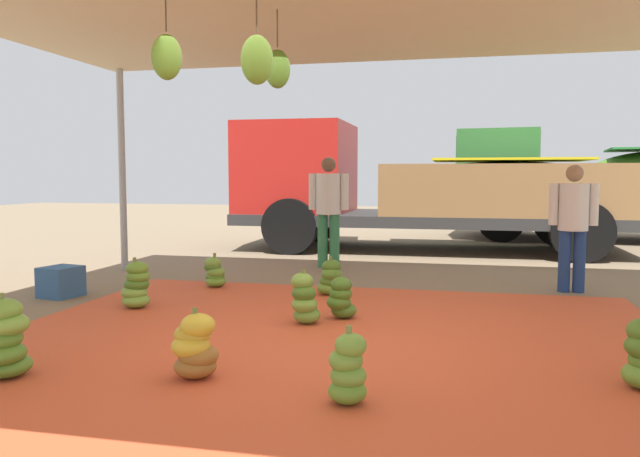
{
  "coord_description": "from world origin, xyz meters",
  "views": [
    {
      "loc": [
        1.08,
        -5.05,
        1.41
      ],
      "look_at": [
        -0.36,
        1.34,
        0.85
      ],
      "focal_mm": 34.98,
      "sensor_mm": 36.0,
      "label": 1
    }
  ],
  "objects_px": {
    "banana_bunch_1": "(341,299)",
    "cargo_truck_main": "(412,187)",
    "banana_bunch_2": "(195,347)",
    "banana_bunch_7": "(330,278)",
    "worker_1": "(329,204)",
    "worker_0": "(573,218)",
    "banana_bunch_8": "(348,370)",
    "banana_bunch_0": "(215,273)",
    "crate_1": "(61,282)",
    "cargo_truck_far": "(596,183)",
    "banana_bunch_5": "(3,341)",
    "banana_bunch_3": "(136,286)",
    "banana_bunch_6": "(305,300)"
  },
  "relations": [
    {
      "from": "banana_bunch_5",
      "to": "worker_1",
      "type": "xyz_separation_m",
      "value": [
        1.11,
        5.61,
        0.71
      ]
    },
    {
      "from": "banana_bunch_0",
      "to": "banana_bunch_2",
      "type": "xyz_separation_m",
      "value": [
        1.23,
        -3.34,
        0.04
      ]
    },
    {
      "from": "worker_0",
      "to": "banana_bunch_7",
      "type": "bearing_deg",
      "value": -162.83
    },
    {
      "from": "banana_bunch_2",
      "to": "worker_0",
      "type": "height_order",
      "value": "worker_0"
    },
    {
      "from": "banana_bunch_1",
      "to": "cargo_truck_far",
      "type": "distance_m",
      "value": 9.57
    },
    {
      "from": "banana_bunch_5",
      "to": "banana_bunch_7",
      "type": "bearing_deg",
      "value": 65.21
    },
    {
      "from": "banana_bunch_2",
      "to": "banana_bunch_7",
      "type": "xyz_separation_m",
      "value": [
        0.3,
        3.13,
        -0.02
      ]
    },
    {
      "from": "banana_bunch_1",
      "to": "worker_1",
      "type": "distance_m",
      "value": 3.53
    },
    {
      "from": "cargo_truck_far",
      "to": "worker_1",
      "type": "height_order",
      "value": "cargo_truck_far"
    },
    {
      "from": "banana_bunch_5",
      "to": "worker_1",
      "type": "relative_size",
      "value": 0.35
    },
    {
      "from": "worker_1",
      "to": "crate_1",
      "type": "distance_m",
      "value": 3.97
    },
    {
      "from": "banana_bunch_1",
      "to": "banana_bunch_7",
      "type": "xyz_separation_m",
      "value": [
        -0.35,
        1.16,
        0.0
      ]
    },
    {
      "from": "cargo_truck_main",
      "to": "cargo_truck_far",
      "type": "bearing_deg",
      "value": 35.98
    },
    {
      "from": "banana_bunch_1",
      "to": "banana_bunch_3",
      "type": "height_order",
      "value": "banana_bunch_3"
    },
    {
      "from": "banana_bunch_8",
      "to": "crate_1",
      "type": "xyz_separation_m",
      "value": [
        -3.85,
        2.63,
        -0.04
      ]
    },
    {
      "from": "crate_1",
      "to": "cargo_truck_far",
      "type": "bearing_deg",
      "value": 48.09
    },
    {
      "from": "banana_bunch_3",
      "to": "cargo_truck_far",
      "type": "height_order",
      "value": "cargo_truck_far"
    },
    {
      "from": "crate_1",
      "to": "banana_bunch_7",
      "type": "bearing_deg",
      "value": 13.92
    },
    {
      "from": "banana_bunch_3",
      "to": "banana_bunch_7",
      "type": "bearing_deg",
      "value": 31.14
    },
    {
      "from": "banana_bunch_1",
      "to": "cargo_truck_far",
      "type": "xyz_separation_m",
      "value": [
        3.99,
        8.63,
        1.03
      ]
    },
    {
      "from": "cargo_truck_far",
      "to": "worker_1",
      "type": "distance_m",
      "value": 7.17
    },
    {
      "from": "banana_bunch_8",
      "to": "banana_bunch_7",
      "type": "bearing_deg",
      "value": 103.59
    },
    {
      "from": "banana_bunch_2",
      "to": "banana_bunch_6",
      "type": "distance_m",
      "value": 1.72
    },
    {
      "from": "banana_bunch_5",
      "to": "crate_1",
      "type": "distance_m",
      "value": 3.05
    },
    {
      "from": "banana_bunch_8",
      "to": "cargo_truck_main",
      "type": "relative_size",
      "value": 0.07
    },
    {
      "from": "cargo_truck_main",
      "to": "cargo_truck_far",
      "type": "height_order",
      "value": "same"
    },
    {
      "from": "banana_bunch_0",
      "to": "banana_bunch_1",
      "type": "relative_size",
      "value": 0.93
    },
    {
      "from": "banana_bunch_5",
      "to": "worker_1",
      "type": "distance_m",
      "value": 5.76
    },
    {
      "from": "banana_bunch_0",
      "to": "banana_bunch_8",
      "type": "height_order",
      "value": "banana_bunch_8"
    },
    {
      "from": "banana_bunch_1",
      "to": "cargo_truck_main",
      "type": "distance_m",
      "value": 5.99
    },
    {
      "from": "banana_bunch_6",
      "to": "worker_0",
      "type": "bearing_deg",
      "value": 40.23
    },
    {
      "from": "crate_1",
      "to": "banana_bunch_2",
      "type": "bearing_deg",
      "value": -41.03
    },
    {
      "from": "cargo_truck_main",
      "to": "worker_0",
      "type": "height_order",
      "value": "cargo_truck_main"
    },
    {
      "from": "banana_bunch_7",
      "to": "worker_0",
      "type": "relative_size",
      "value": 0.3
    },
    {
      "from": "banana_bunch_7",
      "to": "banana_bunch_8",
      "type": "xyz_separation_m",
      "value": [
        0.82,
        -3.38,
        0.01
      ]
    },
    {
      "from": "banana_bunch_0",
      "to": "cargo_truck_main",
      "type": "bearing_deg",
      "value": 65.0
    },
    {
      "from": "banana_bunch_2",
      "to": "banana_bunch_7",
      "type": "relative_size",
      "value": 1.07
    },
    {
      "from": "banana_bunch_8",
      "to": "banana_bunch_5",
      "type": "bearing_deg",
      "value": -178.8
    },
    {
      "from": "banana_bunch_2",
      "to": "banana_bunch_8",
      "type": "distance_m",
      "value": 1.15
    },
    {
      "from": "cargo_truck_main",
      "to": "banana_bunch_8",
      "type": "bearing_deg",
      "value": -88.37
    },
    {
      "from": "banana_bunch_3",
      "to": "cargo_truck_far",
      "type": "xyz_separation_m",
      "value": [
        6.21,
        8.59,
        1.0
      ]
    },
    {
      "from": "banana_bunch_0",
      "to": "crate_1",
      "type": "xyz_separation_m",
      "value": [
        -1.51,
        -0.96,
        -0.01
      ]
    },
    {
      "from": "banana_bunch_1",
      "to": "worker_0",
      "type": "relative_size",
      "value": 0.3
    },
    {
      "from": "banana_bunch_7",
      "to": "worker_1",
      "type": "height_order",
      "value": "worker_1"
    },
    {
      "from": "banana_bunch_1",
      "to": "cargo_truck_main",
      "type": "xyz_separation_m",
      "value": [
        0.23,
        5.9,
        0.98
      ]
    },
    {
      "from": "banana_bunch_2",
      "to": "banana_bunch_7",
      "type": "bearing_deg",
      "value": 84.52
    },
    {
      "from": "cargo_truck_main",
      "to": "crate_1",
      "type": "height_order",
      "value": "cargo_truck_main"
    },
    {
      "from": "worker_0",
      "to": "banana_bunch_8",
      "type": "bearing_deg",
      "value": -114.94
    },
    {
      "from": "banana_bunch_0",
      "to": "banana_bunch_6",
      "type": "distance_m",
      "value": 2.29
    },
    {
      "from": "banana_bunch_3",
      "to": "crate_1",
      "type": "relative_size",
      "value": 1.3
    }
  ]
}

